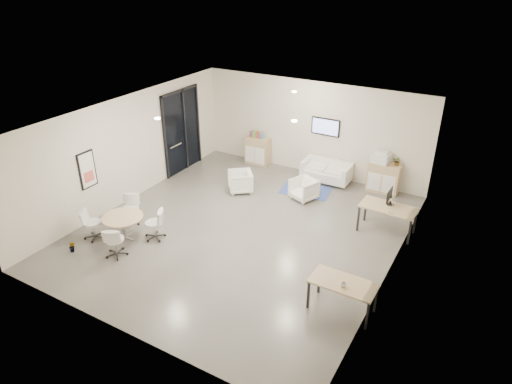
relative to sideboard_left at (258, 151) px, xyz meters
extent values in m
cube|color=#52504B|center=(1.95, -4.25, -0.89)|extent=(8.00, 9.00, 0.80)
cube|color=white|center=(1.95, -4.25, 3.11)|extent=(8.00, 9.00, 0.80)
cube|color=beige|center=(1.95, 0.65, 1.11)|extent=(8.00, 0.80, 3.20)
cube|color=beige|center=(1.95, -9.15, 1.11)|extent=(8.00, 0.80, 3.20)
cube|color=beige|center=(-2.45, -4.25, 1.11)|extent=(0.80, 9.00, 3.20)
cube|color=beige|center=(6.35, -4.25, 1.11)|extent=(0.80, 9.00, 3.20)
cube|color=black|center=(-2.01, -1.75, 0.93)|extent=(0.02, 1.90, 2.85)
cube|color=black|center=(-1.99, -1.75, 2.32)|extent=(0.06, 1.90, 0.08)
cube|color=black|center=(-1.99, -2.66, 0.93)|extent=(0.06, 0.08, 2.85)
cube|color=black|center=(-1.99, -0.84, 0.93)|extent=(0.06, 0.08, 2.85)
cube|color=black|center=(-1.99, -1.60, 0.93)|extent=(0.06, 0.07, 2.85)
cube|color=#B2B2B7|center=(-1.95, -2.20, 0.56)|extent=(0.04, 0.60, 0.05)
cube|color=black|center=(-2.03, -5.85, 1.06)|extent=(0.04, 0.54, 1.04)
cube|color=white|center=(-2.01, -5.85, 1.06)|extent=(0.01, 0.46, 0.96)
cube|color=#CB544C|center=(-2.00, -5.85, 0.86)|extent=(0.01, 0.32, 0.30)
cube|color=black|center=(2.45, 0.22, 1.26)|extent=(0.98, 0.05, 0.58)
cube|color=#93ABFF|center=(2.45, 0.19, 1.26)|extent=(0.90, 0.01, 0.50)
cylinder|color=#FFEAC6|center=(0.15, -5.25, 2.69)|extent=(0.14, 0.14, 0.03)
cylinder|color=#FFEAC6|center=(3.15, -3.75, 2.69)|extent=(0.14, 0.14, 0.03)
cylinder|color=#FFEAC6|center=(1.95, -1.25, 2.69)|extent=(0.14, 0.14, 0.03)
cube|color=tan|center=(0.00, 0.00, 0.00)|extent=(0.88, 0.44, 0.99)
cube|color=white|center=(-0.20, -0.22, -0.10)|extent=(0.37, 0.02, 0.59)
cube|color=white|center=(0.20, -0.22, -0.10)|extent=(0.37, 0.02, 0.59)
cube|color=tan|center=(4.60, -0.01, 0.00)|extent=(0.99, 0.46, 0.99)
cube|color=white|center=(4.38, -0.24, -0.10)|extent=(0.41, 0.02, 0.59)
cube|color=white|center=(4.83, -0.24, -0.10)|extent=(0.41, 0.02, 0.59)
cube|color=red|center=(-0.27, 0.00, 0.61)|extent=(0.04, 0.14, 0.22)
cube|color=#337FCC|center=(-0.21, 0.00, 0.61)|extent=(0.04, 0.14, 0.22)
cube|color=gold|center=(-0.14, 0.00, 0.61)|extent=(0.04, 0.14, 0.22)
cube|color=#4CB24C|center=(-0.08, 0.00, 0.61)|extent=(0.04, 0.14, 0.22)
cube|color=#CC6619|center=(-0.01, 0.00, 0.61)|extent=(0.04, 0.14, 0.22)
cube|color=purple|center=(0.05, 0.00, 0.61)|extent=(0.04, 0.14, 0.22)
cube|color=#E54C7F|center=(0.12, 0.00, 0.61)|extent=(0.04, 0.14, 0.22)
cube|color=teal|center=(0.19, 0.00, 0.61)|extent=(0.04, 0.14, 0.22)
cube|color=white|center=(4.45, -0.01, 0.65)|extent=(0.58, 0.50, 0.31)
cube|color=white|center=(4.45, -0.01, 0.83)|extent=(0.43, 0.38, 0.07)
cube|color=white|center=(2.75, -0.20, -0.24)|extent=(1.62, 0.83, 0.30)
cube|color=white|center=(2.75, 0.11, 0.06)|extent=(1.61, 0.20, 0.30)
cube|color=white|center=(2.01, -0.20, -0.09)|extent=(0.15, 0.81, 0.60)
cube|color=white|center=(3.48, -0.20, -0.09)|extent=(0.15, 0.81, 0.60)
cube|color=navy|center=(2.45, -1.16, -0.49)|extent=(1.68, 1.25, 0.01)
imported|color=white|center=(0.64, -2.25, -0.12)|extent=(0.98, 0.99, 0.75)
imported|color=white|center=(2.62, -1.72, -0.13)|extent=(0.90, 0.87, 0.72)
cube|color=tan|center=(5.38, -2.38, 0.26)|extent=(1.50, 0.79, 0.04)
cube|color=black|center=(4.69, -2.69, -0.13)|extent=(0.05, 0.05, 0.73)
cube|color=black|center=(6.06, -2.69, -0.13)|extent=(0.05, 0.05, 0.73)
cube|color=black|center=(4.69, -2.06, -0.13)|extent=(0.05, 0.05, 0.73)
cube|color=black|center=(6.06, -2.06, -0.13)|extent=(0.05, 0.05, 0.73)
cube|color=tan|center=(5.44, -5.97, 0.20)|extent=(1.38, 0.71, 0.04)
cube|color=black|center=(4.80, -6.26, -0.15)|extent=(0.05, 0.05, 0.68)
cube|color=black|center=(6.07, -6.26, -0.15)|extent=(0.05, 0.05, 0.68)
cube|color=black|center=(4.80, -5.67, -0.15)|extent=(0.05, 0.05, 0.68)
cube|color=black|center=(6.07, -5.67, -0.15)|extent=(0.05, 0.05, 0.68)
cylinder|color=black|center=(5.38, -2.23, 0.29)|extent=(0.20, 0.20, 0.02)
cube|color=black|center=(5.38, -2.23, 0.41)|extent=(0.04, 0.03, 0.24)
cube|color=black|center=(5.33, -2.23, 0.56)|extent=(0.03, 0.50, 0.32)
cylinder|color=tan|center=(-0.58, -6.17, 0.14)|extent=(1.07, 1.07, 0.04)
cylinder|color=#B2B2B7|center=(-0.58, -6.17, -0.18)|extent=(0.10, 0.10, 0.62)
cube|color=#B2B2B7|center=(-0.58, -6.17, -0.48)|extent=(0.63, 0.06, 0.03)
cube|color=#B2B2B7|center=(-0.58, -6.17, -0.48)|extent=(0.06, 0.63, 0.03)
imported|color=#3F7F3F|center=(4.96, -0.01, 0.60)|extent=(0.32, 0.34, 0.22)
imported|color=#3F7F3F|center=(-1.26, -7.32, -0.42)|extent=(0.27, 0.35, 0.14)
imported|color=white|center=(5.48, -6.10, 0.28)|extent=(0.13, 0.10, 0.12)
camera|label=1|loc=(7.62, -13.39, 6.13)|focal=32.00mm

